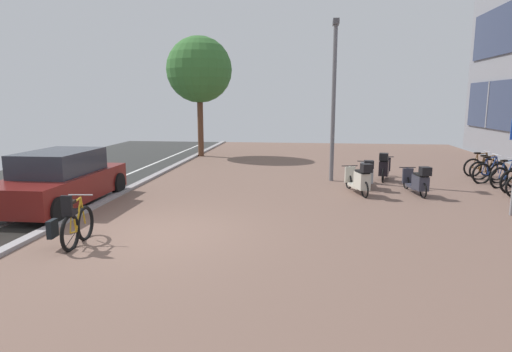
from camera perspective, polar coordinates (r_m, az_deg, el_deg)
name	(u,v)px	position (r m, az deg, el deg)	size (l,w,h in m)	color
ground	(223,237)	(9.05, -4.34, -8.02)	(21.00, 40.00, 0.13)	black
bicycle_foreground	(75,226)	(9.06, -22.82, -6.05)	(0.63, 1.36, 1.08)	black
bicycle_rack_06	(507,177)	(16.00, 30.18, -0.10)	(1.26, 0.59, 0.98)	black
bicycle_rack_07	(490,173)	(16.55, 28.48, 0.36)	(1.32, 0.51, 1.00)	black
bicycle_rack_08	(488,170)	(17.27, 28.26, 0.68)	(1.32, 0.48, 0.95)	black
bicycle_rack_09	(481,167)	(17.93, 27.51, 1.05)	(1.29, 0.48, 0.96)	black
scooter_near	(384,167)	(15.73, 16.55, 1.12)	(0.74, 1.75, 1.03)	black
scooter_mid	(360,180)	(13.14, 13.53, -0.46)	(0.77, 1.80, 1.01)	black
scooter_far	(418,181)	(13.61, 20.59, -0.63)	(0.61, 1.80, 0.93)	black
scooter_extra	(367,174)	(14.26, 14.44, 0.23)	(0.52, 1.84, 0.96)	black
parked_car_near	(60,180)	(12.53, -24.46, -0.53)	(1.94, 4.29, 1.45)	maroon
lamp_post	(334,93)	(15.04, 10.22, 10.73)	(0.20, 0.52, 5.38)	slate
street_tree	(199,70)	(21.75, -7.49, 13.70)	(3.18, 3.18, 5.82)	brown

